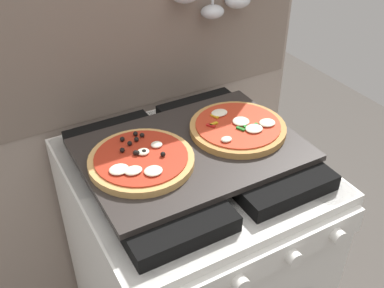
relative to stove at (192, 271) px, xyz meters
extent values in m
cube|color=gray|center=(0.00, 0.34, 0.32)|extent=(1.10, 0.03, 1.55)
cube|color=gray|center=(0.00, 0.32, 0.70)|extent=(1.08, 0.00, 0.56)
ellipsoid|color=silver|center=(0.23, 0.29, 0.68)|extent=(0.07, 0.06, 0.04)
ellipsoid|color=silver|center=(0.32, 0.29, 0.70)|extent=(0.08, 0.07, 0.04)
cube|color=white|center=(0.00, 0.00, -0.02)|extent=(0.60, 0.60, 0.86)
cube|color=black|center=(0.00, 0.00, 0.40)|extent=(0.59, 0.59, 0.01)
cube|color=black|center=(-0.14, 0.00, 0.43)|extent=(0.24, 0.51, 0.04)
cube|color=black|center=(0.14, 0.00, 0.43)|extent=(0.24, 0.51, 0.04)
cube|color=white|center=(0.00, -0.31, 0.35)|extent=(0.58, 0.02, 0.07)
cylinder|color=silver|center=(-0.07, -0.33, 0.35)|extent=(0.04, 0.02, 0.04)
cylinder|color=silver|center=(0.07, -0.33, 0.35)|extent=(0.04, 0.02, 0.04)
cylinder|color=silver|center=(0.20, -0.33, 0.35)|extent=(0.04, 0.02, 0.04)
cube|color=#2D2826|center=(0.00, 0.00, 0.46)|extent=(0.54, 0.38, 0.02)
cylinder|color=tan|center=(-0.14, 0.00, 0.47)|extent=(0.25, 0.25, 0.02)
cylinder|color=#B72D19|center=(-0.14, 0.00, 0.49)|extent=(0.22, 0.22, 0.00)
ellipsoid|color=#F4EACC|center=(-0.13, 0.01, 0.49)|extent=(0.03, 0.03, 0.01)
ellipsoid|color=#F4EACC|center=(-0.18, -0.04, 0.49)|extent=(0.04, 0.03, 0.01)
ellipsoid|color=#F4EACC|center=(-0.14, -0.07, 0.49)|extent=(0.04, 0.04, 0.01)
ellipsoid|color=#F4EACC|center=(-0.09, 0.02, 0.49)|extent=(0.03, 0.03, 0.01)
ellipsoid|color=#F4EACC|center=(-0.20, -0.02, 0.49)|extent=(0.05, 0.04, 0.01)
sphere|color=black|center=(-0.10, 0.07, 0.49)|extent=(0.01, 0.01, 0.01)
sphere|color=black|center=(-0.15, 0.01, 0.49)|extent=(0.01, 0.01, 0.01)
sphere|color=black|center=(-0.14, 0.01, 0.49)|extent=(0.01, 0.01, 0.01)
sphere|color=black|center=(-0.12, 0.06, 0.49)|extent=(0.01, 0.01, 0.01)
sphere|color=black|center=(-0.13, 0.01, 0.49)|extent=(0.01, 0.01, 0.01)
sphere|color=black|center=(-0.11, 0.09, 0.49)|extent=(0.01, 0.01, 0.01)
sphere|color=black|center=(-0.15, 0.08, 0.49)|extent=(0.01, 0.01, 0.01)
sphere|color=black|center=(-0.14, 0.01, 0.49)|extent=(0.01, 0.01, 0.01)
sphere|color=black|center=(-0.17, 0.04, 0.49)|extent=(0.01, 0.01, 0.01)
sphere|color=black|center=(-0.14, 0.06, 0.49)|extent=(0.01, 0.01, 0.01)
sphere|color=black|center=(-0.09, -0.02, 0.49)|extent=(0.01, 0.01, 0.01)
cylinder|color=#C18947|center=(0.14, 0.01, 0.47)|extent=(0.25, 0.25, 0.02)
cylinder|color=red|center=(0.14, 0.01, 0.49)|extent=(0.22, 0.22, 0.00)
ellipsoid|color=#F4EACC|center=(0.21, -0.03, 0.49)|extent=(0.04, 0.04, 0.01)
ellipsoid|color=#F4EACC|center=(0.15, 0.01, 0.49)|extent=(0.04, 0.04, 0.01)
ellipsoid|color=#F4EACC|center=(0.07, -0.04, 0.49)|extent=(0.03, 0.02, 0.01)
ellipsoid|color=#F4EACC|center=(0.15, 0.01, 0.49)|extent=(0.04, 0.03, 0.01)
ellipsoid|color=#F4EACC|center=(0.16, -0.04, 0.49)|extent=(0.05, 0.04, 0.01)
ellipsoid|color=#F4EACC|center=(0.12, 0.07, 0.49)|extent=(0.05, 0.04, 0.01)
cube|color=gold|center=(0.20, -0.02, 0.49)|extent=(0.02, 0.02, 0.00)
cube|color=#19721E|center=(0.17, -0.02, 0.49)|extent=(0.03, 0.01, 0.00)
cube|color=gold|center=(0.08, 0.03, 0.49)|extent=(0.02, 0.01, 0.00)
cube|color=gold|center=(0.10, 0.07, 0.49)|extent=(0.02, 0.03, 0.00)
cube|color=red|center=(0.07, 0.03, 0.49)|extent=(0.02, 0.02, 0.00)
cube|color=#19721E|center=(0.15, -0.01, 0.49)|extent=(0.01, 0.02, 0.00)
cube|color=#19721E|center=(0.13, -0.02, 0.49)|extent=(0.02, 0.03, 0.00)
camera|label=1|loc=(-0.45, -0.81, 1.13)|focal=42.78mm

